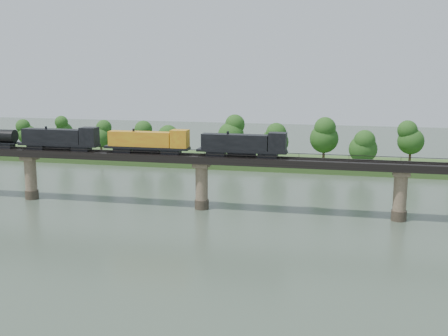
# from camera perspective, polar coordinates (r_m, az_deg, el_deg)

# --- Properties ---
(ground) EXTENTS (400.00, 400.00, 0.00)m
(ground) POSITION_cam_1_polar(r_m,az_deg,el_deg) (91.89, -7.20, -8.80)
(ground) COLOR #354436
(ground) RESTS_ON ground
(far_bank) EXTENTS (300.00, 24.00, 1.60)m
(far_bank) POSITION_cam_1_polar(r_m,az_deg,el_deg) (171.55, 2.52, 0.69)
(far_bank) COLOR #2E4D1E
(far_bank) RESTS_ON ground
(bridge) EXTENTS (236.00, 30.00, 11.50)m
(bridge) POSITION_cam_1_polar(r_m,az_deg,el_deg) (117.96, -2.29, -1.59)
(bridge) COLOR #473A2D
(bridge) RESTS_ON ground
(bridge_superstructure) EXTENTS (220.00, 4.90, 0.75)m
(bridge_superstructure) POSITION_cam_1_polar(r_m,az_deg,el_deg) (116.78, -2.31, 1.44)
(bridge_superstructure) COLOR black
(bridge_superstructure) RESTS_ON bridge
(far_treeline) EXTENTS (289.06, 17.54, 13.60)m
(far_treeline) POSITION_cam_1_polar(r_m,az_deg,el_deg) (167.67, -0.50, 3.25)
(far_treeline) COLOR #382619
(far_treeline) RESTS_ON far_bank
(freight_train) EXTENTS (75.33, 2.93, 5.18)m
(freight_train) POSITION_cam_1_polar(r_m,az_deg,el_deg) (122.62, -10.78, 2.74)
(freight_train) COLOR black
(freight_train) RESTS_ON bridge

